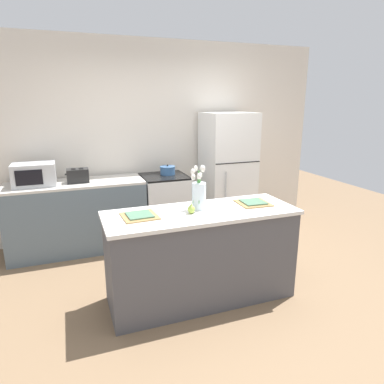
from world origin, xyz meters
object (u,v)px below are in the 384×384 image
plate_setting_left (140,216)px  plate_setting_right (253,203)px  refrigerator (227,173)px  pear_figurine (191,209)px  flower_vase (199,193)px  stove_range (165,207)px  cooking_pot (168,170)px  microwave (34,174)px  toaster (78,176)px

plate_setting_left → plate_setting_right: bearing=0.0°
refrigerator → plate_setting_left: 2.25m
refrigerator → pear_figurine: size_ratio=15.74×
refrigerator → flower_vase: refrigerator is taller
stove_range → plate_setting_left: plate_setting_left is taller
flower_vase → cooking_pot: flower_vase is taller
refrigerator → flower_vase: 1.87m
refrigerator → microwave: size_ratio=3.60×
pear_figurine → flower_vase: bearing=42.1°
pear_figurine → plate_setting_left: bearing=170.7°
flower_vase → microwave: flower_vase is taller
toaster → plate_setting_right: bearing=-44.2°
plate_setting_right → toaster: size_ratio=1.14×
refrigerator → cooking_pot: 0.90m
plate_setting_right → toaster: (-1.59, 1.55, 0.08)m
flower_vase → pear_figurine: (-0.11, -0.10, -0.11)m
stove_range → plate_setting_right: plate_setting_right is taller
stove_range → cooking_pot: cooking_pot is taller
stove_range → plate_setting_left: size_ratio=2.84×
cooking_pot → plate_setting_right: bearing=-75.6°
stove_range → cooking_pot: 0.52m
toaster → cooking_pot: size_ratio=1.34×
plate_setting_left → toaster: size_ratio=1.14×
plate_setting_left → cooking_pot: 1.76m
stove_range → flower_vase: flower_vase is taller
stove_range → pear_figurine: bearing=-97.4°
plate_setting_left → microwave: size_ratio=0.66×
toaster → cooking_pot: (1.18, 0.06, -0.03)m
cooking_pot → flower_vase: bearing=-95.9°
refrigerator → pear_figurine: 2.01m
plate_setting_left → flower_vase: bearing=2.4°
plate_setting_right → cooking_pot: bearing=104.4°
flower_vase → plate_setting_left: flower_vase is taller
plate_setting_left → cooking_pot: (0.73, 1.61, 0.05)m
refrigerator → microwave: bearing=-180.0°
stove_range → plate_setting_left: bearing=-113.3°
pear_figurine → stove_range: bearing=82.6°
toaster → stove_range: bearing=0.7°
stove_range → toaster: size_ratio=3.23×
refrigerator → plate_setting_right: (-0.48, -1.56, 0.04)m
pear_figurine → toaster: (-0.91, 1.62, 0.05)m
toaster → pear_figurine: bearing=-60.8°
flower_vase → pear_figurine: bearing=-137.9°
cooking_pot → stove_range: bearing=-142.4°
pear_figurine → refrigerator: bearing=54.6°
microwave → stove_range: bearing=0.0°
microwave → cooking_pot: bearing=1.6°
refrigerator → pear_figurine: (-1.16, -1.64, 0.08)m
plate_setting_left → plate_setting_right: same height
toaster → microwave: microwave is taller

